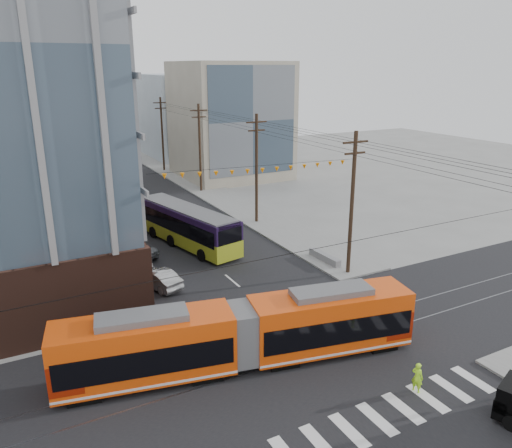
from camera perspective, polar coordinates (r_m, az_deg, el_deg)
The scene contains 11 objects.
ground at distance 27.32m, azimuth 10.64°, elevation -17.06°, with size 160.00×160.00×0.00m, color slate.
bg_bldg_ne_near at distance 72.37m, azimuth -3.00°, elevation 11.75°, with size 14.00×14.00×16.00m, color gray.
bg_bldg_ne_far at distance 91.58m, azimuth -7.31°, elevation 12.24°, with size 16.00×16.00×14.00m, color #8C99A5.
utility_pole_far at distance 77.36m, azimuth -10.66°, elevation 9.99°, with size 0.30×0.30×11.00m, color black.
streetcar at distance 27.01m, azimuth -1.61°, elevation -12.54°, with size 19.11×2.69×3.68m, color #E04309, non-canonical shape.
city_bus at distance 44.93m, azimuth -7.94°, elevation -0.18°, with size 2.74×12.64×3.58m, color #1D0E31, non-canonical shape.
parked_car_silver at distance 37.05m, azimuth -11.14°, elevation -6.10°, with size 1.48×4.25×1.40m, color #A2A2A2.
parked_car_white at distance 40.36m, azimuth -13.30°, elevation -4.27°, with size 1.88×4.63×1.34m, color white.
parked_car_grey at distance 43.12m, azimuth -14.14°, elevation -2.84°, with size 2.38×5.15×1.43m, color #585D61.
pedestrian at distance 26.82m, azimuth 17.95°, elevation -16.33°, with size 0.59×0.39×1.61m, color #AEFE24.
jersey_barrier at distance 41.35m, azimuth 7.85°, elevation -3.88°, with size 0.80×3.57×0.71m, color gray.
Camera 1 is at (-14.64, -17.14, 15.42)m, focal length 35.00 mm.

